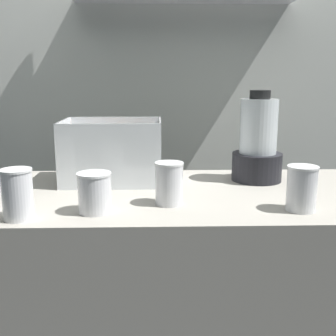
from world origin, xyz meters
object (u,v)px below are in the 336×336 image
at_px(juice_cup_pomegranate_right, 171,186).
at_px(juice_cup_mango_far_right, 301,191).
at_px(juice_cup_pomegranate_left, 18,197).
at_px(blender_pitcher, 258,145).
at_px(carrot_display_bin, 115,163).
at_px(juice_cup_carrot_middle, 95,195).

xyz_separation_m(juice_cup_pomegranate_right, juice_cup_mango_far_right, (0.36, -0.07, 0.00)).
bearing_deg(juice_cup_pomegranate_left, juice_cup_mango_far_right, 3.78).
bearing_deg(blender_pitcher, carrot_display_bin, 179.90).
relative_size(juice_cup_pomegranate_left, juice_cup_carrot_middle, 1.21).
relative_size(juice_cup_carrot_middle, juice_cup_mango_far_right, 0.88).
height_order(juice_cup_pomegranate_left, juice_cup_mango_far_right, juice_cup_pomegranate_left).
xyz_separation_m(carrot_display_bin, juice_cup_mango_far_right, (0.55, -0.35, -0.01)).
distance_m(blender_pitcher, juice_cup_pomegranate_right, 0.43).
xyz_separation_m(carrot_display_bin, blender_pitcher, (0.51, -0.00, 0.06)).
xyz_separation_m(juice_cup_carrot_middle, juice_cup_mango_far_right, (0.57, 0.00, 0.01)).
height_order(carrot_display_bin, juice_cup_carrot_middle, carrot_display_bin).
bearing_deg(juice_cup_pomegranate_right, blender_pitcher, 40.95).
bearing_deg(juice_cup_carrot_middle, juice_cup_pomegranate_left, -165.35).
height_order(carrot_display_bin, juice_cup_mango_far_right, carrot_display_bin).
bearing_deg(juice_cup_pomegranate_left, juice_cup_carrot_middle, 14.65).
bearing_deg(carrot_display_bin, juice_cup_carrot_middle, -93.72).
relative_size(carrot_display_bin, juice_cup_pomegranate_left, 2.56).
bearing_deg(juice_cup_pomegranate_right, juice_cup_carrot_middle, -161.80).
height_order(juice_cup_carrot_middle, juice_cup_pomegranate_right, juice_cup_pomegranate_right).
xyz_separation_m(carrot_display_bin, juice_cup_pomegranate_left, (-0.22, -0.40, -0.01)).
relative_size(carrot_display_bin, juice_cup_pomegranate_right, 2.76).
bearing_deg(carrot_display_bin, juice_cup_pomegranate_left, -118.34).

